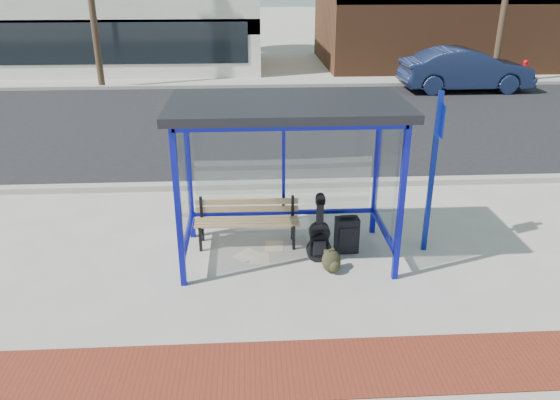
{
  "coord_description": "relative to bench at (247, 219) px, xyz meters",
  "views": [
    {
      "loc": [
        -0.54,
        -7.42,
        4.1
      ],
      "look_at": [
        -0.09,
        0.2,
        0.86
      ],
      "focal_mm": 35.0,
      "sensor_mm": 36.0,
      "label": 1
    }
  ],
  "objects": [
    {
      "name": "bus_shelter",
      "position": [
        0.6,
        -0.39,
        1.63
      ],
      "size": [
        3.3,
        1.8,
        2.42
      ],
      "color": "#0E129B",
      "rests_on": "ground"
    },
    {
      "name": "ground",
      "position": [
        0.6,
        -0.46,
        -0.44
      ],
      "size": [
        120.0,
        120.0,
        0.0
      ],
      "primitive_type": "plane",
      "color": "#B2ADA0",
      "rests_on": "ground"
    },
    {
      "name": "parked_car",
      "position": [
        7.89,
        11.56,
        0.32
      ],
      "size": [
        4.65,
        1.67,
        1.53
      ],
      "primitive_type": "imported",
      "rotation": [
        0.0,
        0.0,
        1.58
      ],
      "color": "#1A264B",
      "rests_on": "ground"
    },
    {
      "name": "street_asphalt",
      "position": [
        0.6,
        7.54,
        -0.44
      ],
      "size": [
        60.0,
        10.0,
        0.0
      ],
      "primitive_type": "cube",
      "color": "black",
      "rests_on": "ground"
    },
    {
      "name": "curb_near",
      "position": [
        0.6,
        2.44,
        -0.38
      ],
      "size": [
        60.0,
        0.25,
        0.12
      ],
      "primitive_type": "cube",
      "color": "gray",
      "rests_on": "ground"
    },
    {
      "name": "storefront_white",
      "position": [
        -8.4,
        17.53,
        1.56
      ],
      "size": [
        18.0,
        6.04,
        4.0
      ],
      "color": "silver",
      "rests_on": "ground"
    },
    {
      "name": "backpack",
      "position": [
        1.22,
        -0.98,
        -0.27
      ],
      "size": [
        0.35,
        0.34,
        0.35
      ],
      "rotation": [
        0.0,
        0.0,
        0.38
      ],
      "color": "#292816",
      "rests_on": "ground"
    },
    {
      "name": "guitar_bag",
      "position": [
        1.07,
        -0.64,
        -0.06
      ],
      "size": [
        0.38,
        0.11,
        1.04
      ],
      "rotation": [
        0.0,
        0.0,
        0.01
      ],
      "color": "black",
      "rests_on": "ground"
    },
    {
      "name": "bench",
      "position": [
        0.0,
        0.0,
        0.0
      ],
      "size": [
        1.65,
        0.43,
        0.78
      ],
      "rotation": [
        0.0,
        0.0,
        -0.02
      ],
      "color": "black",
      "rests_on": "ground"
    },
    {
      "name": "newspaper_b",
      "position": [
        -0.02,
        -0.41,
        -0.44
      ],
      "size": [
        0.47,
        0.47,
        0.01
      ],
      "primitive_type": "cube",
      "rotation": [
        0.0,
        0.0,
        0.78
      ],
      "color": "white",
      "rests_on": "ground"
    },
    {
      "name": "newspaper_c",
      "position": [
        0.43,
        -0.13,
        -0.44
      ],
      "size": [
        0.32,
        0.39,
        0.01
      ],
      "primitive_type": "cube",
      "rotation": [
        0.0,
        0.0,
        1.49
      ],
      "color": "white",
      "rests_on": "ground"
    },
    {
      "name": "brick_paver_strip",
      "position": [
        0.6,
        -3.06,
        -0.43
      ],
      "size": [
        60.0,
        1.0,
        0.01
      ],
      "primitive_type": "cube",
      "color": "maroon",
      "rests_on": "ground"
    },
    {
      "name": "sign_post",
      "position": [
        2.79,
        -0.36,
        0.98
      ],
      "size": [
        0.12,
        0.31,
        2.52
      ],
      "rotation": [
        0.0,
        0.0,
        -0.13
      ],
      "color": "navy",
      "rests_on": "ground"
    },
    {
      "name": "fire_hydrant",
      "position": [
        11.19,
        13.72,
        -0.03
      ],
      "size": [
        0.35,
        0.23,
        0.76
      ],
      "rotation": [
        0.0,
        0.0,
        -0.3
      ],
      "color": "#A50B0D",
      "rests_on": "ground"
    },
    {
      "name": "newspaper_a",
      "position": [
        0.18,
        -0.53,
        -0.44
      ],
      "size": [
        0.31,
        0.38,
        0.01
      ],
      "primitive_type": "cube",
      "rotation": [
        0.0,
        0.0,
        1.56
      ],
      "color": "white",
      "rests_on": "ground"
    },
    {
      "name": "curb_far",
      "position": [
        0.6,
        12.64,
        -0.38
      ],
      "size": [
        60.0,
        0.25,
        0.12
      ],
      "primitive_type": "cube",
      "color": "gray",
      "rests_on": "ground"
    },
    {
      "name": "suitcase",
      "position": [
        1.54,
        -0.37,
        -0.15
      ],
      "size": [
        0.37,
        0.25,
        0.62
      ],
      "rotation": [
        0.0,
        0.0,
        0.05
      ],
      "color": "black",
      "rests_on": "ground"
    },
    {
      "name": "far_sidewalk",
      "position": [
        0.6,
        14.54,
        -0.44
      ],
      "size": [
        60.0,
        4.0,
        0.01
      ],
      "primitive_type": "cube",
      "color": "#B2ADA0",
      "rests_on": "ground"
    }
  ]
}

